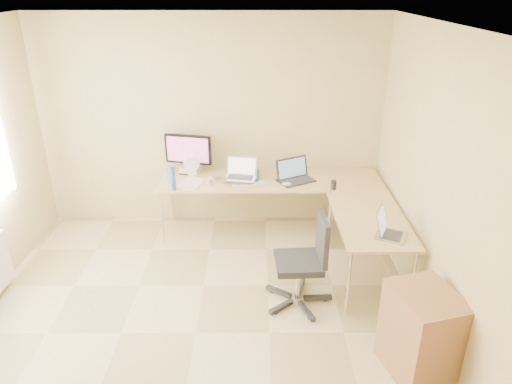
{
  "coord_description": "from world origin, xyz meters",
  "views": [
    {
      "loc": [
        0.54,
        -3.34,
        2.91
      ],
      "look_at": [
        0.55,
        1.1,
        0.9
      ],
      "focal_mm": 32.94,
      "sensor_mm": 36.0,
      "label": 1
    }
  ],
  "objects_px": {
    "desk_fan": "(192,167)",
    "cabinet": "(421,335)",
    "monitor": "(188,154)",
    "laptop_black": "(296,171)",
    "office_chair": "(299,258)",
    "laptop_return": "(392,226)",
    "keyboard": "(248,184)",
    "desk_return": "(367,249)",
    "water_bottle": "(172,178)",
    "laptop_center": "(240,169)",
    "desk_main": "(270,206)",
    "mug": "(209,181)"
  },
  "relations": [
    {
      "from": "desk_main",
      "to": "cabinet",
      "type": "bearing_deg",
      "value": -63.85
    },
    {
      "from": "desk_main",
      "to": "desk_fan",
      "type": "height_order",
      "value": "desk_fan"
    },
    {
      "from": "laptop_black",
      "to": "laptop_return",
      "type": "xyz_separation_m",
      "value": [
        0.78,
        -1.31,
        -0.03
      ]
    },
    {
      "from": "keyboard",
      "to": "cabinet",
      "type": "distance_m",
      "value": 2.57
    },
    {
      "from": "desk_main",
      "to": "monitor",
      "type": "distance_m",
      "value": 1.19
    },
    {
      "from": "desk_main",
      "to": "mug",
      "type": "distance_m",
      "value": 0.85
    },
    {
      "from": "desk_return",
      "to": "monitor",
      "type": "distance_m",
      "value": 2.39
    },
    {
      "from": "laptop_black",
      "to": "keyboard",
      "type": "bearing_deg",
      "value": 160.47
    },
    {
      "from": "desk_return",
      "to": "water_bottle",
      "type": "relative_size",
      "value": 4.64
    },
    {
      "from": "water_bottle",
      "to": "keyboard",
      "type": "bearing_deg",
      "value": 9.27
    },
    {
      "from": "desk_return",
      "to": "laptop_black",
      "type": "relative_size",
      "value": 3.11
    },
    {
      "from": "mug",
      "to": "cabinet",
      "type": "height_order",
      "value": "mug"
    },
    {
      "from": "desk_fan",
      "to": "cabinet",
      "type": "bearing_deg",
      "value": -67.45
    },
    {
      "from": "desk_fan",
      "to": "cabinet",
      "type": "height_order",
      "value": "desk_fan"
    },
    {
      "from": "desk_return",
      "to": "monitor",
      "type": "height_order",
      "value": "monitor"
    },
    {
      "from": "water_bottle",
      "to": "cabinet",
      "type": "distance_m",
      "value": 3.05
    },
    {
      "from": "monitor",
      "to": "desk_fan",
      "type": "xyz_separation_m",
      "value": [
        0.05,
        -0.1,
        -0.13
      ]
    },
    {
      "from": "laptop_black",
      "to": "cabinet",
      "type": "bearing_deg",
      "value": -98.38
    },
    {
      "from": "laptop_center",
      "to": "mug",
      "type": "relative_size",
      "value": 4.26
    },
    {
      "from": "laptop_center",
      "to": "water_bottle",
      "type": "distance_m",
      "value": 0.79
    },
    {
      "from": "laptop_center",
      "to": "cabinet",
      "type": "bearing_deg",
      "value": -44.47
    },
    {
      "from": "monitor",
      "to": "keyboard",
      "type": "xyz_separation_m",
      "value": [
        0.73,
        -0.36,
        -0.24
      ]
    },
    {
      "from": "laptop_black",
      "to": "keyboard",
      "type": "height_order",
      "value": "laptop_black"
    },
    {
      "from": "desk_fan",
      "to": "office_chair",
      "type": "bearing_deg",
      "value": -70.2
    },
    {
      "from": "laptop_center",
      "to": "laptop_black",
      "type": "bearing_deg",
      "value": 14.71
    },
    {
      "from": "laptop_black",
      "to": "cabinet",
      "type": "relative_size",
      "value": 0.54
    },
    {
      "from": "desk_main",
      "to": "keyboard",
      "type": "distance_m",
      "value": 0.48
    },
    {
      "from": "laptop_center",
      "to": "office_chair",
      "type": "height_order",
      "value": "laptop_center"
    },
    {
      "from": "monitor",
      "to": "water_bottle",
      "type": "xyz_separation_m",
      "value": [
        -0.13,
        -0.5,
        -0.11
      ]
    },
    {
      "from": "laptop_center",
      "to": "desk_fan",
      "type": "height_order",
      "value": "laptop_center"
    },
    {
      "from": "monitor",
      "to": "laptop_center",
      "type": "bearing_deg",
      "value": -13.57
    },
    {
      "from": "keyboard",
      "to": "mug",
      "type": "height_order",
      "value": "mug"
    },
    {
      "from": "laptop_return",
      "to": "laptop_black",
      "type": "bearing_deg",
      "value": 55.57
    },
    {
      "from": "laptop_center",
      "to": "keyboard",
      "type": "height_order",
      "value": "laptop_center"
    },
    {
      "from": "laptop_center",
      "to": "mug",
      "type": "xyz_separation_m",
      "value": [
        -0.37,
        -0.05,
        -0.13
      ]
    },
    {
      "from": "monitor",
      "to": "laptop_black",
      "type": "distance_m",
      "value": 1.33
    },
    {
      "from": "monitor",
      "to": "laptop_black",
      "type": "relative_size",
      "value": 1.38
    },
    {
      "from": "laptop_return",
      "to": "monitor",
      "type": "bearing_deg",
      "value": 77.62
    },
    {
      "from": "desk_main",
      "to": "desk_fan",
      "type": "relative_size",
      "value": 10.85
    },
    {
      "from": "desk_return",
      "to": "mug",
      "type": "height_order",
      "value": "mug"
    },
    {
      "from": "desk_main",
      "to": "laptop_return",
      "type": "distance_m",
      "value": 1.82
    },
    {
      "from": "mug",
      "to": "cabinet",
      "type": "bearing_deg",
      "value": -49.15
    },
    {
      "from": "monitor",
      "to": "desk_main",
      "type": "bearing_deg",
      "value": 0.58
    },
    {
      "from": "desk_fan",
      "to": "laptop_return",
      "type": "height_order",
      "value": "desk_fan"
    },
    {
      "from": "laptop_center",
      "to": "keyboard",
      "type": "relative_size",
      "value": 0.95
    },
    {
      "from": "monitor",
      "to": "water_bottle",
      "type": "bearing_deg",
      "value": -92.71
    },
    {
      "from": "office_chair",
      "to": "cabinet",
      "type": "xyz_separation_m",
      "value": [
        0.9,
        -0.9,
        -0.14
      ]
    },
    {
      "from": "keyboard",
      "to": "office_chair",
      "type": "distance_m",
      "value": 1.35
    },
    {
      "from": "keyboard",
      "to": "desk_fan",
      "type": "relative_size",
      "value": 1.56
    },
    {
      "from": "water_bottle",
      "to": "desk_return",
      "type": "bearing_deg",
      "value": -18.49
    }
  ]
}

